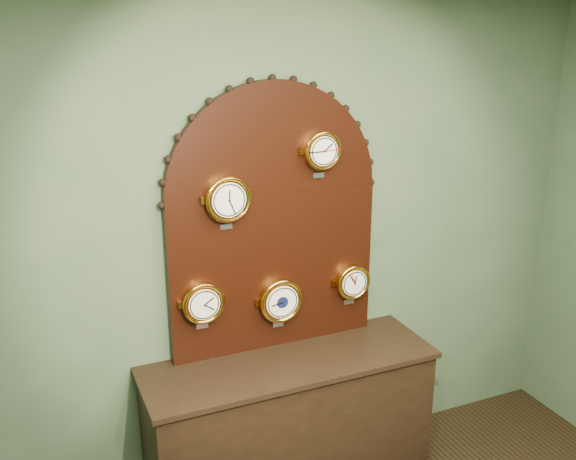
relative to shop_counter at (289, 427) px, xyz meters
name	(u,v)px	position (x,y,z in m)	size (l,w,h in m)	color
wall_back	(270,248)	(0.00, 0.27, 1.00)	(4.00, 4.00, 0.00)	#435A3E
shop_counter	(289,427)	(0.00, 0.00, 0.00)	(1.60, 0.50, 0.80)	black
display_board	(273,211)	(0.00, 0.22, 1.23)	(1.26, 0.06, 1.53)	black
roman_clock	(227,199)	(-0.28, 0.15, 1.34)	(0.25, 0.08, 0.30)	orange
arabic_clock	(322,150)	(0.25, 0.15, 1.55)	(0.21, 0.08, 0.26)	orange
hygrometer	(203,303)	(-0.43, 0.15, 0.79)	(0.23, 0.08, 0.28)	orange
barometer	(280,300)	(0.01, 0.15, 0.73)	(0.26, 0.08, 0.31)	orange
tide_clock	(352,282)	(0.47, 0.15, 0.76)	(0.21, 0.08, 0.26)	orange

